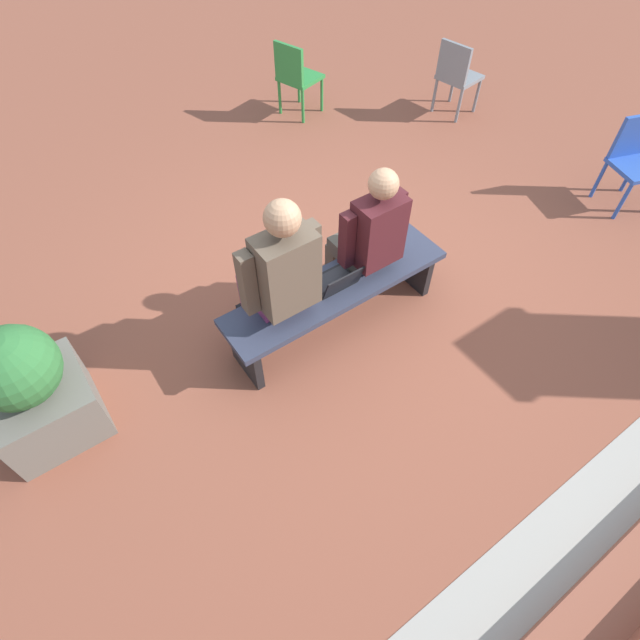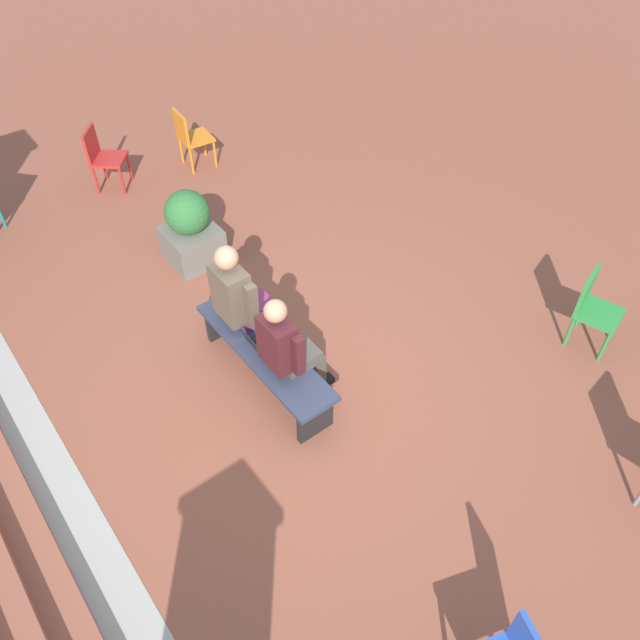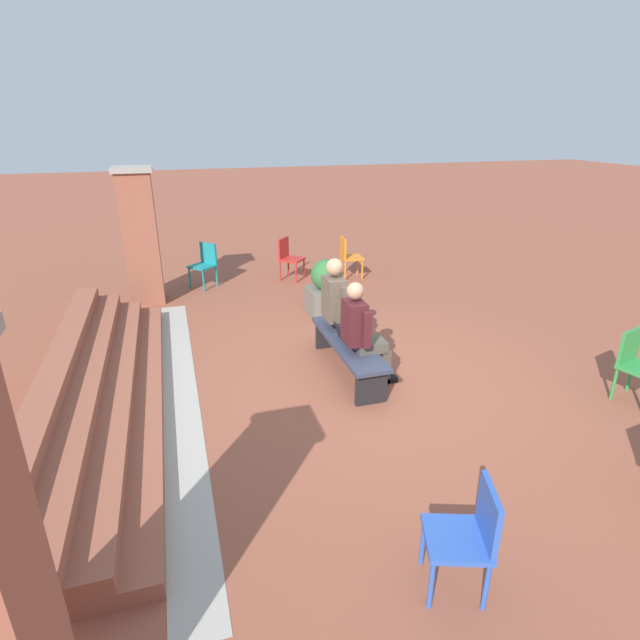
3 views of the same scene
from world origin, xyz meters
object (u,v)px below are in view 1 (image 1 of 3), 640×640
at_px(laptop, 336,282).
at_px(plastic_chair_foreground, 635,157).
at_px(plastic_chair_near_bench_right, 296,75).
at_px(person_adult, 278,275).
at_px(plastic_chair_far_right, 457,74).
at_px(planter, 33,390).
at_px(person_student, 367,236).
at_px(bench, 337,293).

distance_m(laptop, plastic_chair_foreground, 3.27).
bearing_deg(plastic_chair_near_bench_right, person_adult, 54.93).
relative_size(plastic_chair_far_right, planter, 0.89).
relative_size(laptop, plastic_chair_far_right, 0.38).
relative_size(person_adult, plastic_chair_foreground, 1.67).
bearing_deg(person_adult, person_student, 179.60).
height_order(bench, plastic_chair_foreground, plastic_chair_foreground).
bearing_deg(person_student, plastic_chair_far_right, -146.88).
height_order(plastic_chair_foreground, planter, planter).
bearing_deg(person_adult, bench, 170.89).
bearing_deg(plastic_chair_far_right, laptop, 31.31).
height_order(person_adult, plastic_chair_far_right, person_adult).
height_order(person_student, plastic_chair_far_right, person_student).
bearing_deg(laptop, plastic_chair_foreground, 174.90).
bearing_deg(plastic_chair_near_bench_right, plastic_chair_far_right, 145.50).
height_order(bench, planter, planter).
relative_size(plastic_chair_foreground, planter, 0.89).
bearing_deg(bench, person_adult, -9.11).
relative_size(laptop, plastic_chair_foreground, 0.38).
distance_m(bench, person_adult, 0.59).
distance_m(bench, plastic_chair_far_right, 3.64).
distance_m(person_student, plastic_chair_foreground, 2.96).
bearing_deg(person_student, laptop, 13.28).
height_order(bench, person_adult, person_adult).
xyz_separation_m(plastic_chair_far_right, planter, (5.19, 1.52, -0.04)).
distance_m(person_adult, plastic_chair_far_right, 4.00).
height_order(laptop, planter, planter).
relative_size(laptop, plastic_chair_near_bench_right, 0.38).
bearing_deg(person_adult, plastic_chair_near_bench_right, -125.07).
distance_m(plastic_chair_far_right, planter, 5.40).
distance_m(plastic_chair_foreground, planter, 5.37).
bearing_deg(plastic_chair_far_right, plastic_chair_foreground, 93.59).
xyz_separation_m(laptop, plastic_chair_foreground, (-3.26, 0.29, -0.02)).
xyz_separation_m(bench, plastic_chair_foreground, (-3.24, 0.30, 0.13)).
bearing_deg(planter, plastic_chair_foreground, 172.79).
bearing_deg(bench, plastic_chair_foreground, 174.66).
height_order(bench, laptop, laptop).
xyz_separation_m(laptop, planter, (2.06, -0.38, -0.06)).
distance_m(bench, person_student, 0.48).
bearing_deg(person_student, person_adult, -0.40).
relative_size(bench, plastic_chair_near_bench_right, 2.14).
relative_size(person_adult, laptop, 4.40).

